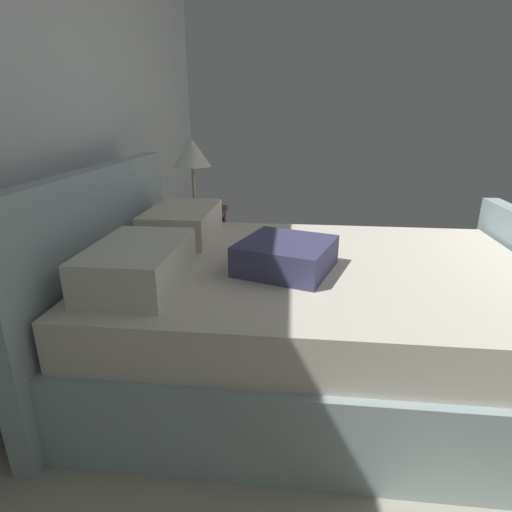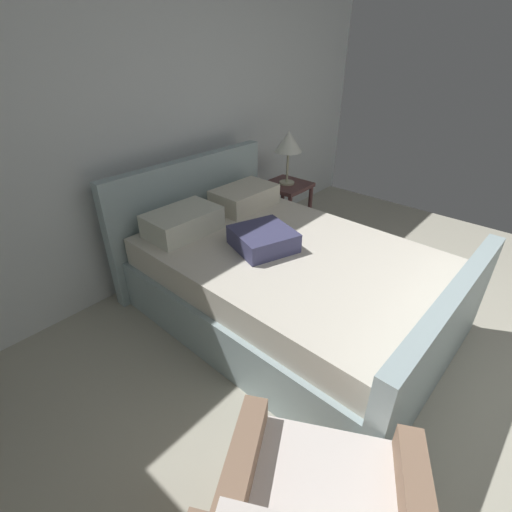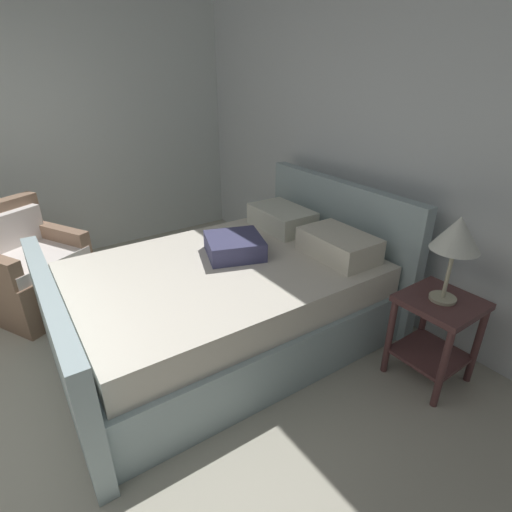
% 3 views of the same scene
% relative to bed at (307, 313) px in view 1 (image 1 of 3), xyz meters
% --- Properties ---
extents(wall_back, '(5.24, 0.12, 2.80)m').
position_rel_bed_xyz_m(wall_back, '(0.29, 1.33, 1.06)').
color(wall_back, silver).
rests_on(wall_back, ground).
extents(bed, '(1.71, 2.36, 1.07)m').
position_rel_bed_xyz_m(bed, '(0.00, 0.00, 0.00)').
color(bed, '#9DB2B6').
rests_on(bed, ground).
extents(nightstand_right, '(0.44, 0.44, 0.60)m').
position_rel_bed_xyz_m(nightstand_right, '(1.15, 0.84, 0.06)').
color(nightstand_right, brown).
rests_on(nightstand_right, ground).
extents(table_lamp_right, '(0.28, 0.28, 0.54)m').
position_rel_bed_xyz_m(table_lamp_right, '(1.15, 0.84, 0.68)').
color(table_lamp_right, '#B7B293').
rests_on(table_lamp_right, nightstand_right).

